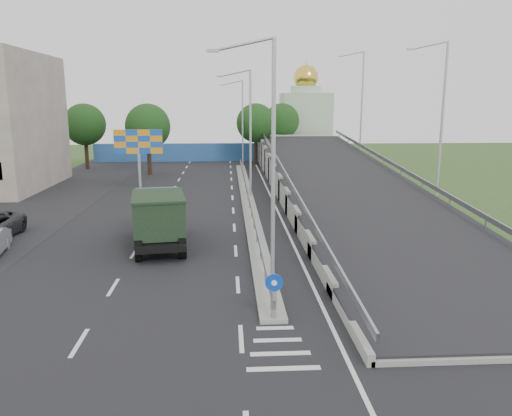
{
  "coord_description": "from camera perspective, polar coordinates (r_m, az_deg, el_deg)",
  "views": [
    {
      "loc": [
        -1.59,
        -14.34,
        7.75
      ],
      "look_at": [
        -0.09,
        11.64,
        2.2
      ],
      "focal_mm": 35.0,
      "sensor_mm": 36.0,
      "label": 1
    }
  ],
  "objects": [
    {
      "name": "median",
      "position": [
        39.13,
        -0.92,
        0.76
      ],
      "size": [
        1.0,
        44.0,
        0.2
      ],
      "primitive_type": "cube",
      "color": "gray",
      "rests_on": "ground"
    },
    {
      "name": "overpass_ramp",
      "position": [
        39.86,
        9.93,
        3.2
      ],
      "size": [
        10.0,
        50.0,
        3.5
      ],
      "color": "gray",
      "rests_on": "ground"
    },
    {
      "name": "sign_bollard",
      "position": [
        17.9,
        2.06,
        -10.01
      ],
      "size": [
        0.64,
        0.23,
        1.67
      ],
      "color": "black",
      "rests_on": "median"
    },
    {
      "name": "lamp_post_far",
      "position": [
        60.39,
        -1.73,
        10.19
      ],
      "size": [
        2.74,
        0.18,
        10.08
      ],
      "color": "#B2B5B7",
      "rests_on": "median"
    },
    {
      "name": "parking_strip",
      "position": [
        38.04,
        -25.5,
        -0.91
      ],
      "size": [
        8.0,
        90.0,
        0.05
      ],
      "primitive_type": "cube",
      "color": "black",
      "rests_on": "ground"
    },
    {
      "name": "tree_ramp_far",
      "position": [
        69.8,
        2.98,
        9.91
      ],
      "size": [
        4.8,
        4.8,
        7.6
      ],
      "color": "black",
      "rests_on": "ground"
    },
    {
      "name": "tree_left_mid",
      "position": [
        55.05,
        -12.25,
        9.09
      ],
      "size": [
        4.8,
        4.8,
        7.6
      ],
      "color": "black",
      "rests_on": "ground"
    },
    {
      "name": "church",
      "position": [
        75.28,
        5.63,
        10.12
      ],
      "size": [
        7.0,
        7.0,
        13.8
      ],
      "color": "#B2CCAD",
      "rests_on": "ground"
    },
    {
      "name": "ground",
      "position": [
        16.38,
        2.77,
        -16.22
      ],
      "size": [
        160.0,
        160.0,
        0.0
      ],
      "primitive_type": "plane",
      "color": "#2D4C1E",
      "rests_on": "ground"
    },
    {
      "name": "tree_left_far",
      "position": [
        61.62,
        -19.0,
        9.0
      ],
      "size": [
        4.8,
        4.8,
        7.6
      ],
      "color": "black",
      "rests_on": "ground"
    },
    {
      "name": "dump_truck",
      "position": [
        27.67,
        -11.07,
        -0.9
      ],
      "size": [
        3.48,
        7.1,
        3.0
      ],
      "rotation": [
        0.0,
        0.0,
        0.15
      ],
      "color": "black",
      "rests_on": "ground"
    },
    {
      "name": "lamp_post_mid",
      "position": [
        40.42,
        -0.91,
        9.28
      ],
      "size": [
        2.74,
        0.18,
        10.08
      ],
      "color": "#B2B5B7",
      "rests_on": "median"
    },
    {
      "name": "billboard",
      "position": [
        43.13,
        -13.29,
        6.98
      ],
      "size": [
        4.0,
        0.24,
        5.5
      ],
      "color": "#B2B5B7",
      "rests_on": "ground"
    },
    {
      "name": "median_guardrail",
      "position": [
        39.01,
        -0.92,
        1.7
      ],
      "size": [
        0.09,
        44.0,
        0.71
      ],
      "color": "gray",
      "rests_on": "median"
    },
    {
      "name": "tree_median_far",
      "position": [
        62.5,
        -0.02,
        9.68
      ],
      "size": [
        4.8,
        4.8,
        7.6
      ],
      "color": "black",
      "rests_on": "ground"
    },
    {
      "name": "road_surface",
      "position": [
        35.23,
        -5.53,
        -0.73
      ],
      "size": [
        26.0,
        90.0,
        0.04
      ],
      "primitive_type": "cube",
      "color": "black",
      "rests_on": "ground"
    },
    {
      "name": "blue_wall",
      "position": [
        66.71,
        -5.4,
        6.35
      ],
      "size": [
        30.0,
        0.5,
        2.4
      ],
      "primitive_type": "cube",
      "color": "#295498",
      "rests_on": "ground"
    },
    {
      "name": "lamp_post_near",
      "position": [
        20.5,
        1.47,
        6.6
      ],
      "size": [
        2.74,
        0.18,
        10.08
      ],
      "color": "#B2B5B7",
      "rests_on": "median"
    }
  ]
}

